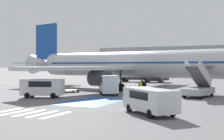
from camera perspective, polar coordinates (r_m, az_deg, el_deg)
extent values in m
plane|color=slate|center=(44.21, 6.38, -3.79)|extent=(600.00, 600.00, 0.00)
cube|color=gold|center=(44.77, 5.53, -3.73)|extent=(78.83, 15.79, 0.01)
cube|color=#2856A8|center=(31.44, -3.50, -5.69)|extent=(5.12, 8.47, 0.01)
cube|color=silver|center=(26.11, -18.86, -7.09)|extent=(0.44, 3.60, 0.01)
cube|color=silver|center=(25.30, -16.89, -7.34)|extent=(0.44, 3.60, 0.01)
cube|color=silver|center=(24.52, -14.79, -7.59)|extent=(0.44, 3.60, 0.01)
cube|color=silver|center=(23.78, -12.55, -7.85)|extent=(0.44, 3.60, 0.01)
cube|color=silver|center=(23.07, -10.17, -8.12)|extent=(0.44, 3.60, 0.01)
cylinder|color=silver|center=(44.63, 5.54, 1.08)|extent=(36.36, 10.71, 3.72)
cone|color=silver|center=(58.21, -12.48, 1.02)|extent=(6.17, 4.59, 3.58)
cube|color=#19479E|center=(44.63, 5.54, 1.32)|extent=(33.52, 10.21, 0.24)
cube|color=silver|center=(54.21, 7.24, 0.46)|extent=(5.43, 17.55, 0.44)
cylinder|color=#38383D|center=(51.99, 8.01, -0.95)|extent=(2.95, 2.48, 2.01)
cube|color=silver|center=(39.41, -5.65, 0.29)|extent=(9.92, 17.84, 0.44)
cylinder|color=#38383D|center=(39.59, -2.23, -1.52)|extent=(2.95, 2.48, 2.01)
cube|color=#19479E|center=(57.74, -11.94, 5.09)|extent=(5.18, 1.37, 6.32)
cube|color=silver|center=(59.60, -9.03, 1.21)|extent=(4.44, 6.50, 0.24)
cube|color=silver|center=(54.86, -14.30, 1.22)|extent=(4.44, 6.50, 0.24)
cylinder|color=#38383D|center=(48.08, 5.59, -1.18)|extent=(0.24, 0.24, 2.65)
cylinder|color=black|center=(48.14, 5.59, -2.75)|extent=(1.20, 0.80, 1.10)
cylinder|color=#38383D|center=(43.10, 1.56, -1.41)|extent=(0.24, 0.24, 2.65)
cylinder|color=black|center=(43.17, 1.56, -3.17)|extent=(1.20, 0.80, 1.10)
cube|color=#ADB2BA|center=(36.35, 15.52, -3.73)|extent=(3.09, 5.14, 0.70)
cylinder|color=black|center=(38.27, 15.11, -4.02)|extent=(0.35, 0.73, 0.70)
cylinder|color=black|center=(37.64, 17.77, -4.12)|extent=(0.35, 0.73, 0.70)
cylinder|color=black|center=(35.17, 13.12, -4.45)|extent=(0.35, 0.73, 0.70)
cylinder|color=black|center=(34.48, 15.98, -4.56)|extent=(0.35, 0.73, 0.70)
cube|color=#4C4C51|center=(36.26, 15.53, -1.30)|extent=(2.21, 4.36, 2.52)
cube|color=#4C4C51|center=(38.37, 16.75, 0.60)|extent=(1.83, 1.40, 0.12)
cube|color=silver|center=(36.52, 14.41, -0.53)|extent=(0.94, 4.48, 3.20)
cube|color=silver|center=(35.97, 16.68, -0.56)|extent=(0.94, 4.48, 3.20)
cube|color=#38383D|center=(66.79, 6.10, -1.53)|extent=(10.12, 3.70, 0.60)
cube|color=silver|center=(67.93, 2.11, -1.07)|extent=(2.47, 2.63, 1.60)
cube|color=black|center=(68.23, 1.22, -0.79)|extent=(0.29, 1.99, 0.70)
cylinder|color=#B7BCC4|center=(66.65, 6.47, -0.34)|extent=(7.03, 3.01, 2.19)
cylinder|color=gold|center=(66.65, 6.47, -0.34)|extent=(0.62, 2.26, 2.23)
cylinder|color=black|center=(66.70, 2.19, -1.79)|extent=(0.99, 0.40, 0.96)
cylinder|color=black|center=(68.99, 2.73, -1.70)|extent=(0.99, 0.40, 0.96)
cylinder|color=black|center=(65.53, 6.35, -1.84)|extent=(0.99, 0.40, 0.96)
cylinder|color=black|center=(67.85, 6.76, -1.75)|extent=(0.99, 0.40, 0.96)
cylinder|color=black|center=(65.03, 8.72, -1.87)|extent=(0.99, 0.40, 0.96)
cylinder|color=black|center=(67.37, 9.05, -1.78)|extent=(0.99, 0.40, 0.96)
cube|color=silver|center=(38.34, -0.71, -2.48)|extent=(4.42, 5.49, 2.06)
cube|color=black|center=(38.31, -0.71, -1.81)|extent=(3.16, 3.48, 0.74)
cylinder|color=black|center=(39.97, -2.19, -3.83)|extent=(0.51, 0.65, 0.64)
cylinder|color=black|center=(40.16, 0.22, -3.80)|extent=(0.51, 0.65, 0.64)
cylinder|color=black|center=(36.68, -1.72, -4.25)|extent=(0.51, 0.65, 0.64)
cylinder|color=black|center=(36.89, 0.90, -4.22)|extent=(0.51, 0.65, 0.64)
cube|color=silver|center=(23.01, 6.94, -5.36)|extent=(5.02, 4.71, 1.57)
cube|color=black|center=(22.97, 6.95, -4.51)|extent=(3.35, 3.28, 0.57)
cylinder|color=black|center=(24.00, 3.19, -6.99)|extent=(0.62, 0.57, 0.64)
cylinder|color=black|center=(24.87, 6.90, -6.72)|extent=(0.62, 0.57, 0.64)
cylinder|color=black|center=(21.35, 6.99, -7.98)|extent=(0.62, 0.57, 0.64)
cylinder|color=black|center=(22.32, 10.98, -7.60)|extent=(0.62, 0.57, 0.64)
cube|color=silver|center=(35.29, -12.59, -3.07)|extent=(4.94, 3.31, 1.73)
cube|color=black|center=(35.27, -12.60, -2.45)|extent=(3.02, 2.61, 0.62)
cylinder|color=black|center=(35.03, -15.23, -4.53)|extent=(0.67, 0.41, 0.64)
cylinder|color=black|center=(36.60, -14.34, -4.29)|extent=(0.67, 0.41, 0.64)
cylinder|color=black|center=(34.17, -10.71, -4.65)|extent=(0.67, 0.41, 0.64)
cylinder|color=black|center=(35.77, -10.00, -4.39)|extent=(0.67, 0.41, 0.64)
cube|color=gray|center=(41.75, -7.91, -3.71)|extent=(2.50, 3.00, 0.12)
cylinder|color=black|center=(42.83, -7.14, -3.68)|extent=(0.27, 0.40, 0.40)
cylinder|color=black|center=(41.75, -6.23, -3.79)|extent=(0.27, 0.40, 0.40)
cylinder|color=black|center=(41.80, -9.59, -3.80)|extent=(0.27, 0.40, 0.40)
cylinder|color=black|center=(40.69, -8.72, -3.92)|extent=(0.27, 0.40, 0.40)
cylinder|color=gray|center=(42.93, -7.00, -3.14)|extent=(0.05, 0.05, 0.55)
cylinder|color=gray|center=(41.76, -6.01, -3.25)|extent=(0.05, 0.05, 0.55)
cylinder|color=gray|center=(41.74, -9.81, -3.26)|extent=(0.05, 0.05, 0.55)
cylinder|color=gray|center=(40.53, -8.88, -3.38)|extent=(0.05, 0.05, 0.55)
cylinder|color=#2D2D33|center=(38.92, 5.23, -3.82)|extent=(0.14, 0.14, 0.82)
cylinder|color=#2D2D33|center=(39.08, 5.30, -3.80)|extent=(0.14, 0.14, 0.82)
cube|color=yellow|center=(38.95, 5.27, -2.73)|extent=(0.26, 0.44, 0.65)
cube|color=silver|center=(38.95, 5.27, -2.73)|extent=(0.27, 0.45, 0.06)
sphere|color=#9E704C|center=(38.92, 5.27, -2.09)|extent=(0.22, 0.22, 0.22)
cylinder|color=#191E38|center=(44.41, -2.31, -3.20)|extent=(0.14, 0.14, 0.88)
cylinder|color=#191E38|center=(44.58, -2.27, -3.18)|extent=(0.14, 0.14, 0.88)
cube|color=yellow|center=(44.44, -2.29, -2.17)|extent=(0.33, 0.47, 0.70)
cube|color=silver|center=(44.44, -2.29, -2.17)|extent=(0.34, 0.48, 0.06)
sphere|color=tan|center=(44.42, -2.29, -1.57)|extent=(0.24, 0.24, 0.24)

